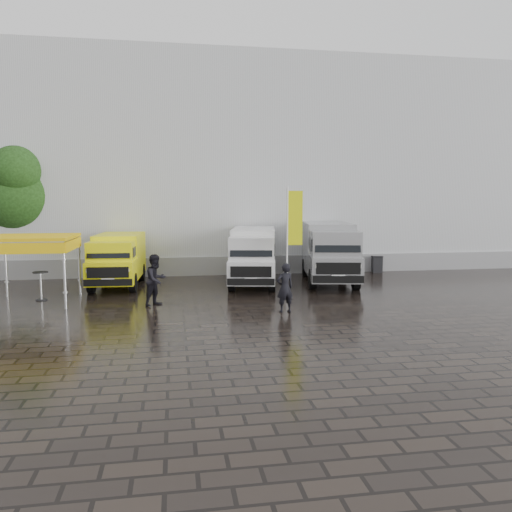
% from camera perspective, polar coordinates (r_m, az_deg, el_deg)
% --- Properties ---
extents(ground, '(120.00, 120.00, 0.00)m').
position_cam_1_polar(ground, '(19.65, 4.09, -5.39)').
color(ground, black).
rests_on(ground, ground).
extents(exhibition_hall, '(44.00, 16.00, 12.00)m').
position_cam_1_polar(exhibition_hall, '(35.38, 1.26, 9.56)').
color(exhibition_hall, silver).
rests_on(exhibition_hall, ground).
extents(hall_plinth, '(44.00, 0.15, 1.00)m').
position_cam_1_polar(hall_plinth, '(27.66, 4.31, -0.95)').
color(hall_plinth, gray).
rests_on(hall_plinth, ground).
extents(van_yellow, '(2.28, 5.32, 2.41)m').
position_cam_1_polar(van_yellow, '(24.16, -15.50, -0.52)').
color(van_yellow, '#FFFE0D').
rests_on(van_yellow, ground).
extents(van_white, '(3.13, 6.37, 2.64)m').
position_cam_1_polar(van_white, '(23.86, -0.33, -0.10)').
color(van_white, white).
rests_on(van_white, ground).
extents(van_silver, '(3.42, 6.96, 2.89)m').
position_cam_1_polar(van_silver, '(24.71, 8.33, 0.34)').
color(van_silver, '#9D9EA1').
rests_on(van_silver, ground).
extents(canopy_tent, '(3.13, 3.13, 2.64)m').
position_cam_1_polar(canopy_tent, '(21.21, -24.28, 1.66)').
color(canopy_tent, silver).
rests_on(canopy_tent, ground).
extents(flagpole, '(0.88, 0.50, 4.57)m').
position_cam_1_polar(flagpole, '(20.32, 4.08, 2.18)').
color(flagpole, black).
rests_on(flagpole, ground).
extents(tree, '(3.89, 3.99, 6.99)m').
position_cam_1_polar(tree, '(29.07, -25.75, 6.67)').
color(tree, black).
rests_on(tree, ground).
extents(cocktail_table, '(0.60, 0.60, 1.16)m').
position_cam_1_polar(cocktail_table, '(21.83, -23.36, -3.17)').
color(cocktail_table, black).
rests_on(cocktail_table, ground).
extents(wheelie_bin, '(0.65, 0.65, 0.93)m').
position_cam_1_polar(wheelie_bin, '(28.68, 13.66, -0.92)').
color(wheelie_bin, black).
rests_on(wheelie_bin, ground).
extents(person_front, '(0.73, 0.57, 1.77)m').
position_cam_1_polar(person_front, '(17.91, 3.32, -3.64)').
color(person_front, black).
rests_on(person_front, ground).
extents(person_tent, '(1.19, 1.21, 1.96)m').
position_cam_1_polar(person_tent, '(19.43, -11.37, -2.69)').
color(person_tent, black).
rests_on(person_tent, ground).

